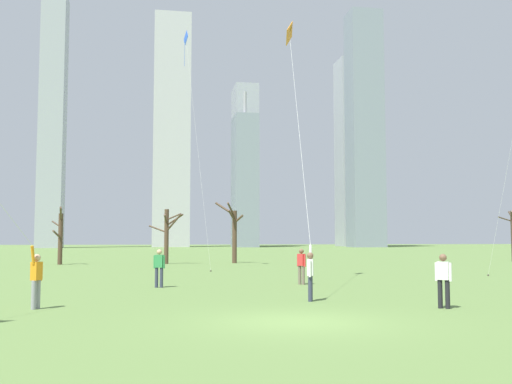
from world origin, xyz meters
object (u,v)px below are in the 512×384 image
Objects in this scene: bystander_watching_nearby at (301,265)px; bare_tree_leftmost at (234,232)px; kite_flyer_midfield_center_orange at (304,204)px; bare_tree_rightmost at (167,233)px; bystander_strolling_midfield at (443,278)px; distant_kite_drifting_right_blue at (187,53)px; bare_tree_left_of_center at (60,236)px; bystander_far_off_by_trees at (159,266)px.

bare_tree_leftmost is at bearing 89.75° from bystander_watching_nearby.
bare_tree_rightmost is at bearing 98.79° from kite_flyer_midfield_center_orange.
bystander_strolling_midfield is at bearing -78.90° from bystander_watching_nearby.
distant_kite_drifting_right_blue reaches higher than kite_flyer_midfield_center_orange.
kite_flyer_midfield_center_orange is 5.74m from bystander_watching_nearby.
bare_tree_left_of_center is 8.54m from bare_tree_rightmost.
kite_flyer_midfield_center_orange is 2.92× the size of bare_tree_rightmost.
kite_flyer_midfield_center_orange reaches higher than bystander_watching_nearby.
bare_tree_leftmost is at bearing 5.81° from bare_tree_rightmost.
bare_tree_left_of_center reaches higher than bystander_strolling_midfield.
bare_tree_left_of_center is (-12.94, 28.50, -1.07)m from kite_flyer_midfield_center_orange.
bystander_far_off_by_trees is (-8.31, 9.13, 0.00)m from bystander_strolling_midfield.
bare_tree_rightmost is (0.84, 24.07, 1.61)m from bystander_far_off_by_trees.
kite_flyer_midfield_center_orange is at bearing 123.19° from bystander_strolling_midfield.
kite_flyer_midfield_center_orange reaches higher than bare_tree_left_of_center.
bystander_strolling_midfield is 0.31× the size of bare_tree_leftmost.
bystander_strolling_midfield and bystander_far_off_by_trees have the same top height.
bystander_watching_nearby is 24.11m from bare_tree_leftmost.
bystander_strolling_midfield is 33.87m from bare_tree_leftmost.
bystander_strolling_midfield is 1.00× the size of bystander_watching_nearby.
bystander_strolling_midfield is 0.09× the size of distant_kite_drifting_right_blue.
bystander_strolling_midfield is at bearing -77.32° from bare_tree_rightmost.
bare_tree_leftmost is at bearing 93.06° from bystander_strolling_midfield.
distant_kite_drifting_right_blue is at bearing 99.14° from kite_flyer_midfield_center_orange.
kite_flyer_midfield_center_orange is at bearing -92.47° from bare_tree_leftmost.
kite_flyer_midfield_center_orange is 2.89× the size of bare_tree_left_of_center.
bare_tree_rightmost is at bearing -174.19° from bare_tree_leftmost.
bystander_watching_nearby is 24.17m from bare_tree_rightmost.
bare_tree_left_of_center is at bearing 140.21° from distant_kite_drifting_right_blue.
distant_kite_drifting_right_blue is 18.15m from bare_tree_left_of_center.
bystander_far_off_by_trees is (-5.25, 4.45, -2.45)m from kite_flyer_midfield_center_orange.
distant_kite_drifting_right_blue is 16.02m from bare_tree_leftmost.
distant_kite_drifting_right_blue is at bearing -39.79° from bare_tree_left_of_center.
kite_flyer_midfield_center_orange is 29.13m from bare_tree_leftmost.
distant_kite_drifting_right_blue is at bearing 104.18° from bystander_strolling_midfield.
bystander_watching_nearby is at bearing 77.16° from kite_flyer_midfield_center_orange.
bystander_watching_nearby is (-1.91, 9.73, 0.00)m from bystander_strolling_midfield.
distant_kite_drifting_right_blue is at bearing -117.79° from bare_tree_leftmost.
bare_tree_left_of_center is at bearing 114.43° from kite_flyer_midfield_center_orange.
bystander_strolling_midfield is (3.06, -4.68, -2.45)m from kite_flyer_midfield_center_orange.
bystander_watching_nearby is 0.31× the size of bare_tree_leftmost.
kite_flyer_midfield_center_orange reaches higher than bystander_far_off_by_trees.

